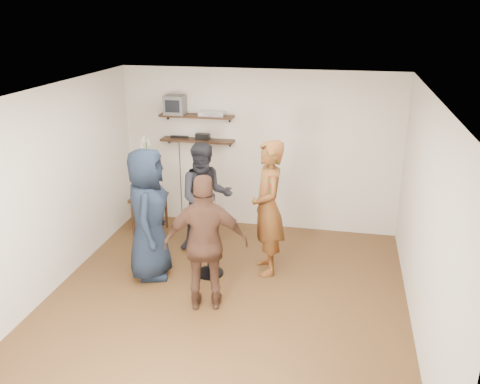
% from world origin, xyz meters
% --- Properties ---
extents(room, '(4.58, 5.08, 2.68)m').
position_xyz_m(room, '(0.00, 0.00, 1.30)').
color(room, '#452A16').
rests_on(room, ground).
extents(shelf_upper, '(1.20, 0.25, 0.04)m').
position_xyz_m(shelf_upper, '(-1.00, 2.38, 1.85)').
color(shelf_upper, black).
rests_on(shelf_upper, room).
extents(shelf_lower, '(1.20, 0.25, 0.04)m').
position_xyz_m(shelf_lower, '(-1.00, 2.38, 1.45)').
color(shelf_lower, black).
rests_on(shelf_lower, room).
extents(crt_monitor, '(0.32, 0.30, 0.30)m').
position_xyz_m(crt_monitor, '(-1.35, 2.38, 2.02)').
color(crt_monitor, '#59595B').
rests_on(crt_monitor, shelf_upper).
extents(dvd_deck, '(0.40, 0.24, 0.06)m').
position_xyz_m(dvd_deck, '(-0.74, 2.38, 1.90)').
color(dvd_deck, silver).
rests_on(dvd_deck, shelf_upper).
extents(radio, '(0.22, 0.10, 0.10)m').
position_xyz_m(radio, '(-0.91, 2.38, 1.52)').
color(radio, black).
rests_on(radio, shelf_lower).
extents(power_strip, '(0.30, 0.05, 0.03)m').
position_xyz_m(power_strip, '(-1.32, 2.42, 1.48)').
color(power_strip, black).
rests_on(power_strip, shelf_lower).
extents(side_table, '(0.54, 0.54, 0.62)m').
position_xyz_m(side_table, '(-1.68, 1.85, 0.52)').
color(side_table, black).
rests_on(side_table, room).
extents(vase_lilies, '(0.20, 0.21, 1.04)m').
position_xyz_m(vase_lilies, '(-1.69, 1.85, 0.95)').
color(vase_lilies, white).
rests_on(vase_lilies, side_table).
extents(drinks_table, '(0.49, 0.49, 0.89)m').
position_xyz_m(drinks_table, '(-0.37, 0.69, 0.57)').
color(drinks_table, black).
rests_on(drinks_table, room).
extents(wine_glass_fl, '(0.07, 0.07, 0.22)m').
position_xyz_m(wine_glass_fl, '(-0.42, 0.65, 1.04)').
color(wine_glass_fl, silver).
rests_on(wine_glass_fl, drinks_table).
extents(wine_glass_fr, '(0.07, 0.07, 0.20)m').
position_xyz_m(wine_glass_fr, '(-0.30, 0.67, 1.03)').
color(wine_glass_fr, silver).
rests_on(wine_glass_fr, drinks_table).
extents(wine_glass_bl, '(0.07, 0.07, 0.20)m').
position_xyz_m(wine_glass_bl, '(-0.40, 0.74, 1.03)').
color(wine_glass_bl, silver).
rests_on(wine_glass_bl, drinks_table).
extents(wine_glass_br, '(0.07, 0.07, 0.21)m').
position_xyz_m(wine_glass_br, '(-0.33, 0.71, 1.04)').
color(wine_glass_br, silver).
rests_on(wine_glass_br, drinks_table).
extents(person_plaid, '(0.65, 0.79, 1.87)m').
position_xyz_m(person_plaid, '(0.39, 0.95, 0.94)').
color(person_plaid, '#AF1514').
rests_on(person_plaid, room).
extents(person_dark, '(0.97, 0.85, 1.66)m').
position_xyz_m(person_dark, '(-0.62, 1.45, 0.83)').
color(person_dark, black).
rests_on(person_dark, room).
extents(person_navy, '(0.75, 0.99, 1.81)m').
position_xyz_m(person_navy, '(-1.15, 0.51, 0.90)').
color(person_navy, black).
rests_on(person_navy, room).
extents(person_brown, '(1.07, 0.63, 1.70)m').
position_xyz_m(person_brown, '(-0.19, -0.10, 0.85)').
color(person_brown, '#4B2E20').
rests_on(person_brown, room).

